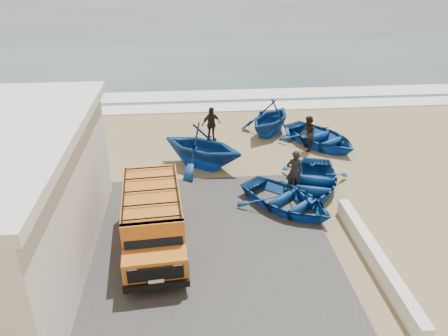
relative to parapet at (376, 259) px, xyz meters
name	(u,v)px	position (x,y,z in m)	size (l,w,h in m)	color
ground	(203,219)	(-5.00, 3.00, -0.28)	(160.00, 160.00, 0.00)	#917A54
slab	(142,258)	(-7.00, 1.00, -0.25)	(12.00, 10.00, 0.05)	#3C3A37
ocean	(185,13)	(-5.00, 59.00, -0.27)	(180.00, 88.00, 0.01)	#385166
surf_line	(194,108)	(-5.00, 15.00, -0.25)	(180.00, 1.60, 0.06)	white
surf_wash	(193,96)	(-5.00, 17.50, -0.26)	(180.00, 2.20, 0.04)	white
parapet	(376,259)	(0.00, 0.00, 0.00)	(0.35, 6.00, 0.55)	silver
van	(153,218)	(-6.61, 1.61, 0.77)	(2.13, 4.66, 1.95)	orange
boat_near_left	(287,200)	(-1.94, 3.43, 0.11)	(2.67, 3.73, 0.77)	#124491
boat_near_right	(313,181)	(-0.59, 4.75, 0.12)	(2.73, 3.82, 0.79)	#124491
boat_mid_left	(202,146)	(-4.84, 7.21, 0.71)	(3.22, 3.73, 1.97)	#124491
boat_mid_right	(320,137)	(0.92, 9.01, 0.15)	(2.90, 4.06, 0.84)	#124491
boat_far_left	(270,117)	(-1.22, 10.67, 0.62)	(2.94, 3.41, 1.80)	#124491
fisherman_front	(294,171)	(-1.41, 4.67, 0.60)	(0.64, 0.42, 1.75)	black
fisherman_middle	(308,134)	(0.14, 8.47, 0.57)	(0.82, 0.64, 1.68)	black
fisherman_back	(211,124)	(-4.26, 10.05, 0.59)	(1.01, 0.42, 1.73)	black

